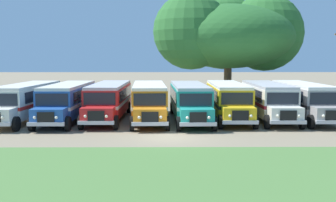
{
  "coord_description": "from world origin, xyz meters",
  "views": [
    {
      "loc": [
        -0.24,
        -24.23,
        4.89
      ],
      "look_at": [
        0.0,
        5.72,
        1.6
      ],
      "focal_mm": 42.35,
      "sensor_mm": 36.0,
      "label": 1
    }
  ],
  "objects_px": {
    "parked_bus_slot_6": "(268,99)",
    "parked_bus_slot_2": "(109,99)",
    "parked_bus_slot_3": "(149,100)",
    "parked_bus_slot_5": "(228,99)",
    "parked_bus_slot_1": "(68,100)",
    "broad_shade_tree": "(229,34)",
    "parked_bus_slot_0": "(26,100)",
    "parked_bus_slot_4": "(189,100)",
    "parked_bus_slot_7": "(303,99)"
  },
  "relations": [
    {
      "from": "parked_bus_slot_1",
      "to": "parked_bus_slot_5",
      "type": "height_order",
      "value": "same"
    },
    {
      "from": "parked_bus_slot_1",
      "to": "parked_bus_slot_5",
      "type": "distance_m",
      "value": 12.71
    },
    {
      "from": "parked_bus_slot_0",
      "to": "parked_bus_slot_6",
      "type": "xyz_separation_m",
      "value": [
        19.19,
        0.62,
        0.0
      ]
    },
    {
      "from": "parked_bus_slot_2",
      "to": "parked_bus_slot_3",
      "type": "relative_size",
      "value": 1.0
    },
    {
      "from": "parked_bus_slot_2",
      "to": "parked_bus_slot_3",
      "type": "distance_m",
      "value": 3.25
    },
    {
      "from": "parked_bus_slot_0",
      "to": "parked_bus_slot_3",
      "type": "distance_m",
      "value": 9.65
    },
    {
      "from": "parked_bus_slot_3",
      "to": "parked_bus_slot_1",
      "type": "bearing_deg",
      "value": -92.33
    },
    {
      "from": "parked_bus_slot_4",
      "to": "parked_bus_slot_5",
      "type": "xyz_separation_m",
      "value": [
        3.14,
        0.72,
        0.0
      ]
    },
    {
      "from": "parked_bus_slot_5",
      "to": "parked_bus_slot_6",
      "type": "relative_size",
      "value": 1.0
    },
    {
      "from": "parked_bus_slot_1",
      "to": "parked_bus_slot_2",
      "type": "height_order",
      "value": "same"
    },
    {
      "from": "parked_bus_slot_0",
      "to": "broad_shade_tree",
      "type": "relative_size",
      "value": 0.65
    },
    {
      "from": "parked_bus_slot_2",
      "to": "parked_bus_slot_4",
      "type": "distance_m",
      "value": 6.43
    },
    {
      "from": "parked_bus_slot_2",
      "to": "broad_shade_tree",
      "type": "xyz_separation_m",
      "value": [
        11.53,
        12.52,
        5.9
      ]
    },
    {
      "from": "parked_bus_slot_0",
      "to": "broad_shade_tree",
      "type": "xyz_separation_m",
      "value": [
        17.97,
        13.04,
        5.9
      ]
    },
    {
      "from": "parked_bus_slot_4",
      "to": "broad_shade_tree",
      "type": "xyz_separation_m",
      "value": [
        5.14,
        13.16,
        5.9
      ]
    },
    {
      "from": "parked_bus_slot_3",
      "to": "parked_bus_slot_0",
      "type": "bearing_deg",
      "value": -92.56
    },
    {
      "from": "parked_bus_slot_2",
      "to": "parked_bus_slot_5",
      "type": "xyz_separation_m",
      "value": [
        9.53,
        0.09,
        0.0
      ]
    },
    {
      "from": "parked_bus_slot_5",
      "to": "broad_shade_tree",
      "type": "height_order",
      "value": "broad_shade_tree"
    },
    {
      "from": "parked_bus_slot_2",
      "to": "broad_shade_tree",
      "type": "bearing_deg",
      "value": 138.13
    },
    {
      "from": "parked_bus_slot_3",
      "to": "parked_bus_slot_4",
      "type": "distance_m",
      "value": 3.19
    },
    {
      "from": "parked_bus_slot_1",
      "to": "parked_bus_slot_4",
      "type": "relative_size",
      "value": 1.0
    },
    {
      "from": "parked_bus_slot_1",
      "to": "broad_shade_tree",
      "type": "xyz_separation_m",
      "value": [
        14.7,
        13.05,
        5.9
      ]
    },
    {
      "from": "parked_bus_slot_1",
      "to": "broad_shade_tree",
      "type": "relative_size",
      "value": 0.65
    },
    {
      "from": "parked_bus_slot_3",
      "to": "parked_bus_slot_6",
      "type": "height_order",
      "value": "same"
    },
    {
      "from": "parked_bus_slot_1",
      "to": "parked_bus_slot_4",
      "type": "xyz_separation_m",
      "value": [
        9.56,
        -0.11,
        0.0
      ]
    },
    {
      "from": "parked_bus_slot_0",
      "to": "parked_bus_slot_7",
      "type": "height_order",
      "value": "same"
    },
    {
      "from": "parked_bus_slot_4",
      "to": "parked_bus_slot_5",
      "type": "bearing_deg",
      "value": 100.96
    },
    {
      "from": "parked_bus_slot_0",
      "to": "parked_bus_slot_5",
      "type": "xyz_separation_m",
      "value": [
        15.97,
        0.61,
        0.0
      ]
    },
    {
      "from": "parked_bus_slot_0",
      "to": "parked_bus_slot_3",
      "type": "relative_size",
      "value": 1.0
    },
    {
      "from": "parked_bus_slot_4",
      "to": "parked_bus_slot_7",
      "type": "height_order",
      "value": "same"
    },
    {
      "from": "parked_bus_slot_1",
      "to": "parked_bus_slot_6",
      "type": "bearing_deg",
      "value": 92.87
    },
    {
      "from": "parked_bus_slot_3",
      "to": "parked_bus_slot_5",
      "type": "relative_size",
      "value": 1.0
    },
    {
      "from": "parked_bus_slot_3",
      "to": "parked_bus_slot_7",
      "type": "height_order",
      "value": "same"
    },
    {
      "from": "parked_bus_slot_4",
      "to": "parked_bus_slot_6",
      "type": "xyz_separation_m",
      "value": [
        6.36,
        0.74,
        0.0
      ]
    },
    {
      "from": "parked_bus_slot_2",
      "to": "parked_bus_slot_4",
      "type": "relative_size",
      "value": 1.0
    },
    {
      "from": "parked_bus_slot_0",
      "to": "broad_shade_tree",
      "type": "height_order",
      "value": "broad_shade_tree"
    },
    {
      "from": "parked_bus_slot_6",
      "to": "broad_shade_tree",
      "type": "distance_m",
      "value": 13.81
    },
    {
      "from": "parked_bus_slot_3",
      "to": "parked_bus_slot_4",
      "type": "bearing_deg",
      "value": 84.26
    },
    {
      "from": "parked_bus_slot_4",
      "to": "parked_bus_slot_3",
      "type": "bearing_deg",
      "value": -94.96
    },
    {
      "from": "parked_bus_slot_2",
      "to": "parked_bus_slot_6",
      "type": "relative_size",
      "value": 1.0
    },
    {
      "from": "parked_bus_slot_6",
      "to": "parked_bus_slot_1",
      "type": "bearing_deg",
      "value": -86.75
    },
    {
      "from": "parked_bus_slot_1",
      "to": "parked_bus_slot_5",
      "type": "bearing_deg",
      "value": 93.38
    },
    {
      "from": "parked_bus_slot_6",
      "to": "parked_bus_slot_2",
      "type": "bearing_deg",
      "value": -88.57
    },
    {
      "from": "broad_shade_tree",
      "to": "parked_bus_slot_1",
      "type": "bearing_deg",
      "value": -138.4
    },
    {
      "from": "parked_bus_slot_5",
      "to": "parked_bus_slot_1",
      "type": "bearing_deg",
      "value": -86.54
    },
    {
      "from": "parked_bus_slot_1",
      "to": "broad_shade_tree",
      "type": "height_order",
      "value": "broad_shade_tree"
    },
    {
      "from": "parked_bus_slot_0",
      "to": "parked_bus_slot_7",
      "type": "distance_m",
      "value": 22.1
    },
    {
      "from": "parked_bus_slot_3",
      "to": "parked_bus_slot_4",
      "type": "relative_size",
      "value": 1.0
    },
    {
      "from": "broad_shade_tree",
      "to": "parked_bus_slot_0",
      "type": "bearing_deg",
      "value": -144.03
    },
    {
      "from": "parked_bus_slot_0",
      "to": "parked_bus_slot_1",
      "type": "height_order",
      "value": "same"
    }
  ]
}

